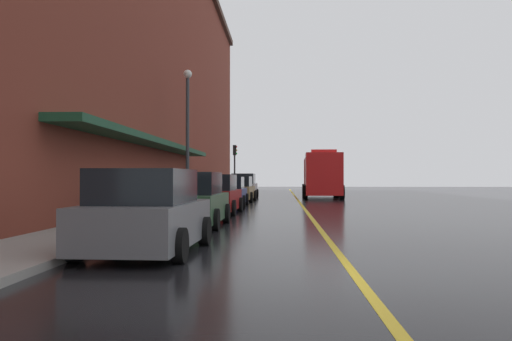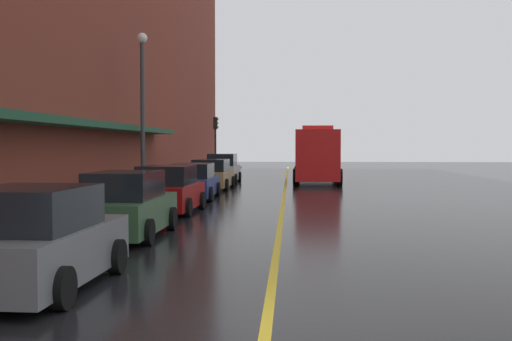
# 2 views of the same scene
# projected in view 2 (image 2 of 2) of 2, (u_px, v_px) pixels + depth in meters

# --- Properties ---
(ground_plane) EXTENTS (112.00, 112.00, 0.00)m
(ground_plane) POSITION_uv_depth(u_px,v_px,m) (285.00, 190.00, 32.98)
(ground_plane) COLOR black
(sidewalk_left) EXTENTS (2.40, 70.00, 0.15)m
(sidewalk_left) POSITION_uv_depth(u_px,v_px,m) (168.00, 188.00, 33.32)
(sidewalk_left) COLOR gray
(sidewalk_left) RESTS_ON ground
(lane_center_stripe) EXTENTS (0.16, 70.00, 0.01)m
(lane_center_stripe) POSITION_uv_depth(u_px,v_px,m) (285.00, 190.00, 32.98)
(lane_center_stripe) COLOR gold
(lane_center_stripe) RESTS_ON ground
(brick_building_left) EXTENTS (12.65, 64.00, 18.39)m
(brick_building_left) POSITION_uv_depth(u_px,v_px,m) (29.00, 12.00, 32.34)
(brick_building_left) COLOR maroon
(brick_building_left) RESTS_ON ground
(parked_car_0) EXTENTS (2.23, 4.21, 1.70)m
(parked_car_0) POSITION_uv_depth(u_px,v_px,m) (35.00, 241.00, 10.32)
(parked_car_0) COLOR #595B60
(parked_car_0) RESTS_ON ground
(parked_car_1) EXTENTS (2.00, 4.41, 1.70)m
(parked_car_1) POSITION_uv_depth(u_px,v_px,m) (127.00, 206.00, 16.19)
(parked_car_1) COLOR #2D5133
(parked_car_1) RESTS_ON ground
(parked_car_2) EXTENTS (2.22, 4.26, 1.66)m
(parked_car_2) POSITION_uv_depth(u_px,v_px,m) (168.00, 191.00, 22.02)
(parked_car_2) COLOR maroon
(parked_car_2) RESTS_ON ground
(parked_car_3) EXTENTS (2.03, 4.82, 1.57)m
(parked_car_3) POSITION_uv_depth(u_px,v_px,m) (194.00, 182.00, 27.68)
(parked_car_3) COLOR navy
(parked_car_3) RESTS_ON ground
(parked_car_4) EXTENTS (2.23, 4.44, 1.61)m
(parked_car_4) POSITION_uv_depth(u_px,v_px,m) (212.00, 175.00, 33.75)
(parked_car_4) COLOR #A5844C
(parked_car_4) RESTS_ON ground
(parked_car_5) EXTENTS (2.08, 4.14, 1.83)m
(parked_car_5) POSITION_uv_depth(u_px,v_px,m) (223.00, 169.00, 39.26)
(parked_car_5) COLOR silver
(parked_car_5) RESTS_ON ground
(fire_truck) EXTENTS (3.07, 9.18, 3.50)m
(fire_truck) POSITION_uv_depth(u_px,v_px,m) (317.00, 156.00, 39.76)
(fire_truck) COLOR red
(fire_truck) RESTS_ON ground
(parking_meter_0) EXTENTS (0.14, 0.18, 1.33)m
(parking_meter_0) POSITION_uv_depth(u_px,v_px,m) (200.00, 166.00, 39.14)
(parking_meter_0) COLOR #4C4C51
(parking_meter_0) RESTS_ON sidewalk_left
(parking_meter_1) EXTENTS (0.14, 0.18, 1.33)m
(parking_meter_1) POSITION_uv_depth(u_px,v_px,m) (149.00, 178.00, 25.12)
(parking_meter_1) COLOR #4C4C51
(parking_meter_1) RESTS_ON sidewalk_left
(parking_meter_2) EXTENTS (0.14, 0.18, 1.33)m
(parking_meter_2) POSITION_uv_depth(u_px,v_px,m) (195.00, 167.00, 37.08)
(parking_meter_2) COLOR #4C4C51
(parking_meter_2) RESTS_ON sidewalk_left
(parking_meter_3) EXTENTS (0.14, 0.18, 1.33)m
(parking_meter_3) POSITION_uv_depth(u_px,v_px,m) (120.00, 185.00, 20.87)
(parking_meter_3) COLOR #4C4C51
(parking_meter_3) RESTS_ON sidewalk_left
(street_lamp_left) EXTENTS (0.44, 0.44, 6.94)m
(street_lamp_left) POSITION_uv_depth(u_px,v_px,m) (142.00, 97.00, 26.54)
(street_lamp_left) COLOR #33383D
(street_lamp_left) RESTS_ON sidewalk_left
(traffic_light_near) EXTENTS (0.38, 0.36, 4.30)m
(traffic_light_near) POSITION_uv_depth(u_px,v_px,m) (216.00, 135.00, 46.76)
(traffic_light_near) COLOR #232326
(traffic_light_near) RESTS_ON sidewalk_left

